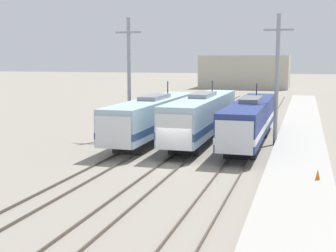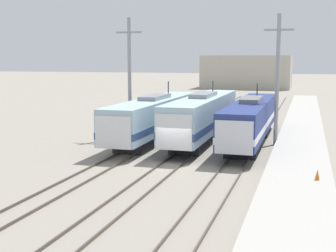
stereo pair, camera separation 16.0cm
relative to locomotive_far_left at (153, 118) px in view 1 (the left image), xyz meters
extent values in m
plane|color=gray|center=(4.21, -8.35, -2.09)|extent=(400.00, 400.00, 0.00)
cube|color=#4C4238|center=(-0.72, -8.35, -2.01)|extent=(0.07, 120.00, 0.15)
cube|color=#4C4238|center=(0.72, -8.35, -2.01)|extent=(0.07, 120.00, 0.15)
cube|color=#4C4238|center=(3.49, -8.35, -2.01)|extent=(0.07, 120.00, 0.15)
cube|color=#4C4238|center=(4.93, -8.35, -2.01)|extent=(0.07, 120.00, 0.15)
cube|color=#4C4238|center=(7.70, -8.35, -2.01)|extent=(0.07, 120.00, 0.15)
cube|color=#4C4238|center=(9.14, -8.35, -2.01)|extent=(0.07, 120.00, 0.15)
cube|color=#232326|center=(0.00, -4.18, -1.61)|extent=(2.51, 4.14, 0.95)
cube|color=#232326|center=(0.00, 5.24, -1.61)|extent=(2.51, 4.14, 0.95)
cube|color=#9EBCCC|center=(0.00, 0.53, 0.23)|extent=(2.95, 18.84, 2.74)
cube|color=navy|center=(0.00, 0.53, -0.31)|extent=(2.99, 18.88, 0.49)
cube|color=silver|center=(0.00, -7.94, 0.03)|extent=(2.71, 2.10, 2.33)
cube|color=black|center=(0.00, -8.91, 0.54)|extent=(2.30, 0.08, 0.65)
cube|color=gray|center=(0.00, 0.53, 1.78)|extent=(1.62, 4.71, 0.35)
cylinder|color=#38383D|center=(0.00, 4.67, 2.29)|extent=(0.12, 0.12, 1.38)
cube|color=#232326|center=(4.21, -3.37, -1.61)|extent=(2.43, 4.19, 0.95)
cube|color=#232326|center=(4.21, 6.14, -1.61)|extent=(2.43, 4.19, 0.95)
cube|color=#9EBCCC|center=(4.21, 1.39, 0.35)|extent=(2.86, 19.03, 2.96)
cube|color=navy|center=(4.21, 1.39, -0.25)|extent=(2.90, 19.07, 0.53)
cube|color=silver|center=(4.21, -7.03, 0.12)|extent=(2.63, 2.40, 2.52)
cube|color=black|center=(4.21, -8.15, 0.68)|extent=(2.24, 0.08, 0.70)
cube|color=gray|center=(4.21, 1.39, 2.00)|extent=(1.58, 4.76, 0.35)
cylinder|color=#38383D|center=(4.21, 5.57, 2.44)|extent=(0.12, 0.12, 1.22)
cube|color=black|center=(8.42, -3.50, -1.61)|extent=(2.36, 4.31, 0.95)
cube|color=black|center=(8.42, 6.30, -1.61)|extent=(2.36, 4.31, 0.95)
cube|color=navy|center=(8.42, 1.40, 0.19)|extent=(2.78, 19.59, 2.66)
cube|color=silver|center=(8.42, 1.40, -0.34)|extent=(2.82, 19.63, 0.48)
cube|color=silver|center=(8.42, -7.56, -0.01)|extent=(2.55, 1.88, 2.26)
cube|color=black|center=(8.42, -8.41, 0.49)|extent=(2.17, 0.08, 0.63)
cube|color=slate|center=(8.42, 1.40, 1.70)|extent=(1.53, 4.90, 0.35)
cylinder|color=#38383D|center=(8.42, 5.71, 2.18)|extent=(0.12, 0.12, 1.32)
cylinder|color=gray|center=(-2.67, 1.23, 3.37)|extent=(0.34, 0.34, 10.90)
cube|color=gray|center=(-2.67, 1.23, 7.51)|extent=(2.44, 0.16, 0.16)
cylinder|color=gray|center=(10.51, 1.23, 3.37)|extent=(0.34, 0.34, 10.90)
cube|color=gray|center=(10.51, 1.23, 7.51)|extent=(2.44, 0.16, 0.16)
cube|color=#A8A59E|center=(12.61, -8.35, -1.86)|extent=(4.00, 120.00, 0.44)
cone|color=orange|center=(13.69, -11.75, -1.33)|extent=(0.28, 0.28, 0.62)
cube|color=#B2AD9E|center=(-1.56, 79.12, 1.90)|extent=(21.14, 15.21, 7.98)
camera|label=1|loc=(12.81, -38.89, 5.17)|focal=50.00mm
camera|label=2|loc=(12.96, -38.84, 5.17)|focal=50.00mm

